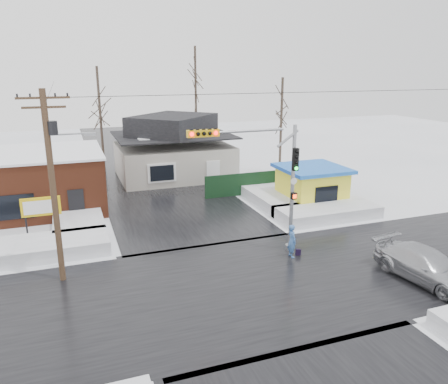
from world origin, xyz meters
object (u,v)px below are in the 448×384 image
object	(u,v)px
pedestrian	(292,241)
car	(426,266)
kiosk	(311,185)
utility_pole	(53,177)
marquee_sign	(41,208)
traffic_signal	(267,173)

from	to	relation	value
pedestrian	car	xyz separation A→B (m)	(4.69, -4.60, -0.15)
kiosk	pedestrian	xyz separation A→B (m)	(-5.89, -7.90, -0.55)
utility_pole	marquee_sign	xyz separation A→B (m)	(-1.07, 5.99, -3.19)
car	pedestrian	bearing A→B (deg)	126.90
utility_pole	kiosk	size ratio (longest dim) A/B	1.96
marquee_sign	car	bearing A→B (deg)	-34.75
kiosk	car	world-z (taller)	kiosk
utility_pole	pedestrian	xyz separation A→B (m)	(11.54, -1.41, -4.20)
traffic_signal	utility_pole	world-z (taller)	utility_pole
utility_pole	pedestrian	size ratio (longest dim) A/B	4.95
traffic_signal	pedestrian	bearing A→B (deg)	-36.59
kiosk	utility_pole	bearing A→B (deg)	-159.56
marquee_sign	kiosk	world-z (taller)	kiosk
utility_pole	car	distance (m)	17.84
traffic_signal	car	world-z (taller)	traffic_signal
utility_pole	kiosk	xyz separation A→B (m)	(17.43, 6.49, -3.65)
traffic_signal	marquee_sign	world-z (taller)	traffic_signal
pedestrian	traffic_signal	bearing A→B (deg)	55.02
utility_pole	marquee_sign	bearing A→B (deg)	100.13
kiosk	pedestrian	distance (m)	9.87
pedestrian	car	world-z (taller)	pedestrian
kiosk	car	bearing A→B (deg)	-95.48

